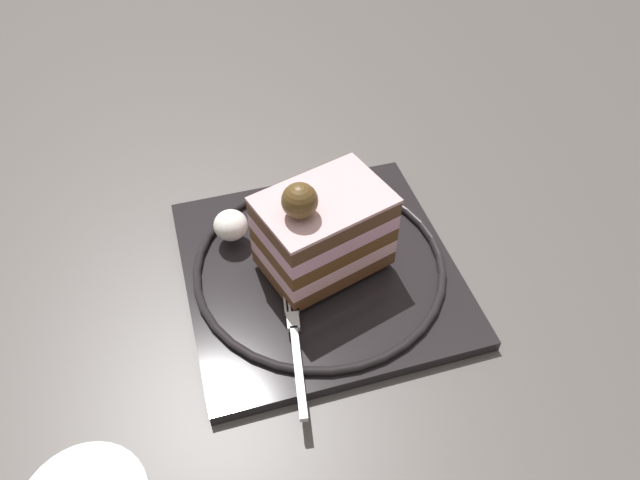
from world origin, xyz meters
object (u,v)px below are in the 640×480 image
at_px(whipped_cream_dollop, 231,225).
at_px(cake_slice, 324,235).
at_px(dessert_plate, 320,271).
at_px(fork, 295,343).

bearing_deg(whipped_cream_dollop, cake_slice, 145.79).
relative_size(dessert_plate, cake_slice, 2.08).
bearing_deg(cake_slice, dessert_plate, -46.94).
xyz_separation_m(cake_slice, whipped_cream_dollop, (0.07, -0.05, -0.03)).
bearing_deg(whipped_cream_dollop, fork, 106.94).
height_order(cake_slice, fork, cake_slice).
relative_size(dessert_plate, fork, 2.10).
bearing_deg(dessert_plate, fork, 66.70).
relative_size(dessert_plate, whipped_cream_dollop, 8.33).
bearing_deg(dessert_plate, whipped_cream_dollop, -33.62).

